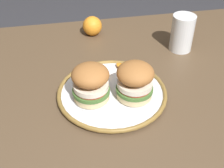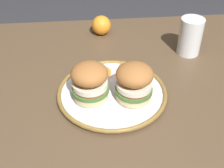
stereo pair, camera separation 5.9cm
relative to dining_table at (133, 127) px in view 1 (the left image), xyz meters
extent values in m
cube|color=brown|center=(0.00, 0.00, 0.08)|extent=(1.13, 1.02, 0.03)
cube|color=brown|center=(-0.51, -0.45, -0.28)|extent=(0.06, 0.06, 0.69)
cylinder|color=white|center=(0.05, -0.04, 0.10)|extent=(0.28, 0.28, 0.01)
torus|color=olive|center=(0.05, -0.04, 0.11)|extent=(0.30, 0.30, 0.01)
cylinder|color=white|center=(0.05, -0.04, 0.11)|extent=(0.21, 0.21, 0.00)
cylinder|color=beige|center=(0.00, -0.01, 0.12)|extent=(0.10, 0.10, 0.02)
cylinder|color=#477033|center=(0.00, -0.01, 0.14)|extent=(0.10, 0.10, 0.01)
cylinder|color=#BC3828|center=(0.00, -0.01, 0.14)|extent=(0.09, 0.09, 0.01)
cylinder|color=silver|center=(0.00, -0.01, 0.15)|extent=(0.09, 0.09, 0.01)
ellipsoid|color=#A36633|center=(0.00, -0.01, 0.19)|extent=(0.11, 0.11, 0.05)
cylinder|color=beige|center=(0.11, -0.02, 0.12)|extent=(0.10, 0.10, 0.02)
cylinder|color=#477033|center=(0.11, -0.02, 0.14)|extent=(0.10, 0.10, 0.01)
cylinder|color=#BC3828|center=(0.11, -0.02, 0.14)|extent=(0.09, 0.09, 0.01)
cylinder|color=silver|center=(0.11, -0.02, 0.15)|extent=(0.09, 0.09, 0.01)
ellipsoid|color=#A36633|center=(0.11, -0.02, 0.19)|extent=(0.13, 0.13, 0.05)
torus|color=orange|center=(0.08, -0.12, 0.12)|extent=(0.06, 0.06, 0.01)
cylinder|color=#F4E5C6|center=(0.08, -0.12, 0.11)|extent=(0.03, 0.03, 0.00)
ellipsoid|color=orange|center=(-0.02, -0.09, 0.12)|extent=(0.04, 0.07, 0.01)
ellipsoid|color=orange|center=(0.00, -0.14, 0.12)|extent=(0.05, 0.06, 0.01)
cylinder|color=white|center=(-0.22, -0.24, 0.16)|extent=(0.08, 0.08, 0.12)
cylinder|color=#5B2D19|center=(-0.22, -0.24, 0.12)|extent=(0.07, 0.07, 0.06)
sphere|color=orange|center=(0.06, -0.39, 0.13)|extent=(0.07, 0.07, 0.07)
camera|label=1|loc=(0.17, 0.57, 0.63)|focal=47.22mm
camera|label=2|loc=(0.11, 0.58, 0.63)|focal=47.22mm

